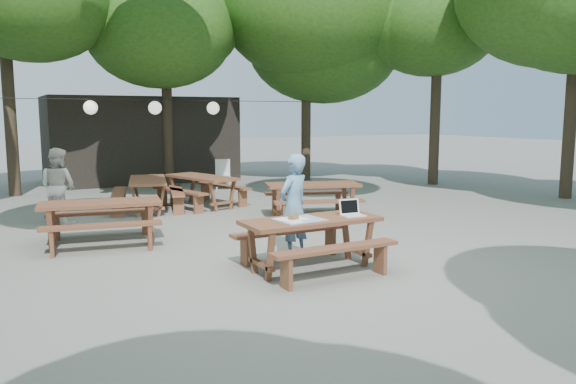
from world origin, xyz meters
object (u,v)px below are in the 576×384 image
(picnic_table_nw, at_px, (102,222))
(plastic_chair, at_px, (223,181))
(main_picnic_table, at_px, (311,243))
(woman, at_px, (294,206))
(second_person, at_px, (58,186))

(picnic_table_nw, relative_size, plastic_chair, 2.38)
(main_picnic_table, distance_m, woman, 0.85)
(main_picnic_table, relative_size, plastic_chair, 2.22)
(woman, height_order, plastic_chair, woman)
(main_picnic_table, bearing_deg, picnic_table_nw, 127.64)
(main_picnic_table, distance_m, second_person, 6.04)
(main_picnic_table, bearing_deg, plastic_chair, 76.29)
(picnic_table_nw, distance_m, woman, 3.45)
(second_person, bearing_deg, main_picnic_table, 166.40)
(woman, xyz_separation_m, second_person, (-2.92, 4.61, -0.03))
(main_picnic_table, distance_m, plastic_chair, 9.00)
(second_person, bearing_deg, plastic_chair, -96.72)
(woman, bearing_deg, picnic_table_nw, -66.08)
(plastic_chair, bearing_deg, main_picnic_table, -83.35)
(main_picnic_table, relative_size, woman, 1.23)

